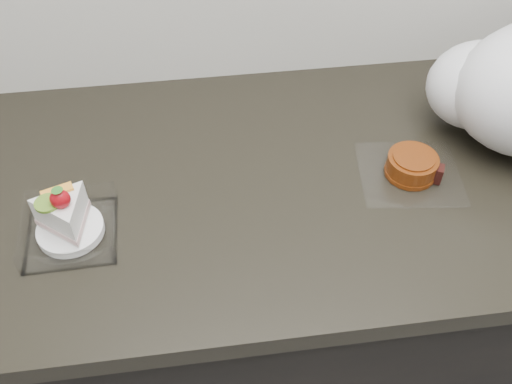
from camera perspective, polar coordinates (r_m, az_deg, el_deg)
name	(u,v)px	position (r m, az deg, el deg)	size (l,w,h in m)	color
counter	(297,306)	(1.38, 4.14, -11.27)	(2.04, 0.64, 0.90)	black
cake_tray	(68,222)	(0.95, -18.31, -2.88)	(0.15, 0.15, 0.11)	white
mooncake_wrap	(412,167)	(1.04, 15.36, 2.42)	(0.20, 0.19, 0.04)	white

